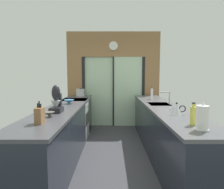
% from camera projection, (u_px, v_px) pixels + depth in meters
% --- Properties ---
extents(ground_plane, '(5.04, 7.60, 0.02)m').
position_uv_depth(ground_plane, '(113.00, 149.00, 4.03)').
color(ground_plane, '#38383D').
extents(back_wall_unit, '(2.64, 0.12, 2.70)m').
position_uv_depth(back_wall_unit, '(113.00, 74.00, 5.66)').
color(back_wall_unit, olive).
rests_on(back_wall_unit, ground_plane).
extents(left_counter_run, '(0.62, 3.80, 0.92)m').
position_uv_depth(left_counter_run, '(63.00, 133.00, 3.51)').
color(left_counter_run, '#1E232D').
rests_on(left_counter_run, ground_plane).
extents(right_counter_run, '(0.62, 3.80, 0.92)m').
position_uv_depth(right_counter_run, '(162.00, 130.00, 3.68)').
color(right_counter_run, '#1E232D').
rests_on(right_counter_run, ground_plane).
extents(sink_faucet, '(0.19, 0.02, 0.25)m').
position_uv_depth(sink_faucet, '(167.00, 96.00, 3.87)').
color(sink_faucet, '#B7BABC').
rests_on(sink_faucet, right_counter_run).
extents(oven_range, '(0.60, 0.60, 0.92)m').
position_uv_depth(oven_range, '(75.00, 119.00, 4.62)').
color(oven_range, '#B7BABC').
rests_on(oven_range, ground_plane).
extents(mixing_bowl_near, '(0.14, 0.14, 0.07)m').
position_uv_depth(mixing_bowl_near, '(49.00, 114.00, 2.68)').
color(mixing_bowl_near, '#514C47').
rests_on(mixing_bowl_near, left_counter_run).
extents(mixing_bowl_far, '(0.20, 0.20, 0.08)m').
position_uv_depth(mixing_bowl_far, '(68.00, 102.00, 3.89)').
color(mixing_bowl_far, teal).
rests_on(mixing_bowl_far, left_counter_run).
extents(knife_block, '(0.08, 0.14, 0.27)m').
position_uv_depth(knife_block, '(39.00, 115.00, 2.31)').
color(knife_block, brown).
rests_on(knife_block, left_counter_run).
extents(stand_mixer, '(0.17, 0.27, 0.42)m').
position_uv_depth(stand_mixer, '(56.00, 102.00, 3.01)').
color(stand_mixer, black).
rests_on(stand_mixer, left_counter_run).
extents(stock_pot, '(0.23, 0.23, 0.22)m').
position_uv_depth(stock_pot, '(80.00, 93.00, 5.29)').
color(stock_pot, '#B7BABC').
rests_on(stock_pot, left_counter_run).
extents(kettle, '(0.25, 0.18, 0.18)m').
position_uv_depth(kettle, '(176.00, 109.00, 2.84)').
color(kettle, '#B7BABC').
rests_on(kettle, right_counter_run).
extents(soap_bottle_near, '(0.07, 0.07, 0.26)m').
position_uv_depth(soap_bottle_near, '(193.00, 115.00, 2.25)').
color(soap_bottle_near, '#D1CC4C').
rests_on(soap_bottle_near, right_counter_run).
extents(soap_bottle_far, '(0.05, 0.05, 0.29)m').
position_uv_depth(soap_bottle_far, '(151.00, 94.00, 4.60)').
color(soap_bottle_far, silver).
rests_on(soap_bottle_far, right_counter_run).
extents(paper_towel_roll, '(0.14, 0.14, 0.29)m').
position_uv_depth(paper_towel_roll, '(202.00, 118.00, 2.03)').
color(paper_towel_roll, '#B7BABC').
rests_on(paper_towel_roll, right_counter_run).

